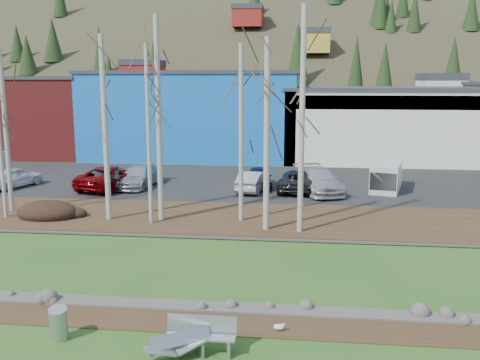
# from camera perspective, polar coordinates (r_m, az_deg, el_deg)

# --- Properties ---
(ground) EXTENTS (200.00, 200.00, 0.00)m
(ground) POSITION_cam_1_polar(r_m,az_deg,el_deg) (15.99, -10.79, -17.60)
(ground) COLOR #2C541D
(ground) RESTS_ON ground
(dirt_strip) EXTENTS (80.00, 1.80, 0.03)m
(dirt_strip) POSITION_cam_1_polar(r_m,az_deg,el_deg) (17.79, -8.74, -14.44)
(dirt_strip) COLOR #382616
(dirt_strip) RESTS_ON ground
(near_bank_rocks) EXTENTS (80.00, 0.80, 0.50)m
(near_bank_rocks) POSITION_cam_1_polar(r_m,az_deg,el_deg) (18.67, -7.92, -13.21)
(near_bank_rocks) COLOR #47423D
(near_bank_rocks) RESTS_ON ground
(river) EXTENTS (80.00, 8.00, 0.90)m
(river) POSITION_cam_1_polar(r_m,az_deg,el_deg) (22.38, -5.31, -9.02)
(river) COLOR black
(river) RESTS_ON ground
(far_bank_rocks) EXTENTS (80.00, 0.80, 0.46)m
(far_bank_rocks) POSITION_cam_1_polar(r_m,az_deg,el_deg) (26.20, -3.48, -6.03)
(far_bank_rocks) COLOR #47423D
(far_bank_rocks) RESTS_ON ground
(far_bank) EXTENTS (80.00, 7.00, 0.15)m
(far_bank) POSITION_cam_1_polar(r_m,az_deg,el_deg) (29.22, -2.40, -4.10)
(far_bank) COLOR #382616
(far_bank) RESTS_ON ground
(parking_lot) EXTENTS (80.00, 14.00, 0.14)m
(parking_lot) POSITION_cam_1_polar(r_m,az_deg,el_deg) (39.37, -0.06, -0.23)
(parking_lot) COLOR black
(parking_lot) RESTS_ON ground
(building_brick) EXTENTS (16.32, 12.24, 7.80)m
(building_brick) POSITION_cam_1_polar(r_m,az_deg,el_deg) (59.72, -22.09, 6.44)
(building_brick) COLOR maroon
(building_brick) RESTS_ON ground
(building_blue) EXTENTS (20.40, 12.24, 8.30)m
(building_blue) POSITION_cam_1_polar(r_m,az_deg,el_deg) (53.54, -4.78, 7.05)
(building_blue) COLOR blue
(building_blue) RESTS_ON ground
(building_white) EXTENTS (18.36, 12.24, 6.80)m
(building_white) POSITION_cam_1_polar(r_m,az_deg,el_deg) (53.10, 14.76, 5.90)
(building_white) COLOR white
(building_white) RESTS_ON ground
(hillside) EXTENTS (160.00, 72.00, 35.00)m
(hillside) POSITION_cam_1_polar(r_m,az_deg,el_deg) (98.02, 4.03, 16.51)
(hillside) COLOR #35301F
(hillside) RESTS_ON ground
(bench_intact) EXTENTS (1.98, 0.61, 0.99)m
(bench_intact) POSITION_cam_1_polar(r_m,az_deg,el_deg) (15.61, -4.18, -16.14)
(bench_intact) COLOR #9FA2A3
(bench_intact) RESTS_ON ground
(bench_damaged) EXTENTS (1.71, 1.31, 0.74)m
(bench_damaged) POSITION_cam_1_polar(r_m,az_deg,el_deg) (15.31, -6.75, -17.26)
(bench_damaged) COLOR #9FA2A3
(bench_damaged) RESTS_ON ground
(litter_bin) EXTENTS (0.64, 0.64, 0.89)m
(litter_bin) POSITION_cam_1_polar(r_m,az_deg,el_deg) (17.06, -18.78, -14.45)
(litter_bin) COLOR #9FA2A3
(litter_bin) RESTS_ON ground
(seagull) EXTENTS (0.38, 0.18, 0.27)m
(seagull) POSITION_cam_1_polar(r_m,az_deg,el_deg) (16.83, 4.20, -15.35)
(seagull) COLOR gold
(seagull) RESTS_ON ground
(dirt_mound) EXTENTS (3.35, 2.37, 0.66)m
(dirt_mound) POSITION_cam_1_polar(r_m,az_deg,el_deg) (30.98, -19.83, -3.11)
(dirt_mound) COLOR black
(dirt_mound) RESTS_ON far_bank
(birch_0) EXTENTS (0.25, 0.25, 9.06)m
(birch_0) POSITION_cam_1_polar(r_m,az_deg,el_deg) (32.59, -23.71, 4.78)
(birch_0) COLOR beige
(birch_0) RESTS_ON far_bank
(birch_2) EXTENTS (0.29, 0.29, 9.65)m
(birch_2) POSITION_cam_1_polar(r_m,az_deg,el_deg) (28.82, -14.19, 5.29)
(birch_2) COLOR beige
(birch_2) RESTS_ON far_bank
(birch_3) EXTENTS (0.20, 0.20, 9.14)m
(birch_3) POSITION_cam_1_polar(r_m,az_deg,el_deg) (27.58, -9.73, 4.69)
(birch_3) COLOR beige
(birch_3) RESTS_ON far_bank
(birch_4) EXTENTS (0.28, 0.28, 10.60)m
(birch_4) POSITION_cam_1_polar(r_m,az_deg,el_deg) (28.14, -8.67, 6.33)
(birch_4) COLOR beige
(birch_4) RESTS_ON far_bank
(birch_5) EXTENTS (0.24, 0.24, 9.18)m
(birch_5) POSITION_cam_1_polar(r_m,az_deg,el_deg) (27.69, 0.11, 4.91)
(birch_5) COLOR beige
(birch_5) RESTS_ON far_bank
(birch_6) EXTENTS (0.30, 0.30, 9.36)m
(birch_6) POSITION_cam_1_polar(r_m,az_deg,el_deg) (26.01, 2.87, 4.71)
(birch_6) COLOR beige
(birch_6) RESTS_ON far_bank
(birch_7) EXTENTS (0.27, 0.27, 10.79)m
(birch_7) POSITION_cam_1_polar(r_m,az_deg,el_deg) (25.69, 6.63, 6.18)
(birch_7) COLOR beige
(birch_7) RESTS_ON far_bank
(car_0) EXTENTS (2.86, 4.57, 1.45)m
(car_0) POSITION_cam_1_polar(r_m,az_deg,el_deg) (40.24, -23.01, 0.30)
(car_0) COLOR white
(car_0) RESTS_ON parking_lot
(car_1) EXTENTS (3.02, 4.82, 1.50)m
(car_1) POSITION_cam_1_polar(r_m,az_deg,el_deg) (38.08, -13.96, 0.33)
(car_1) COLOR black
(car_1) RESTS_ON parking_lot
(car_2) EXTENTS (4.01, 6.13, 1.57)m
(car_2) POSITION_cam_1_polar(r_m,az_deg,el_deg) (37.63, -13.56, 0.28)
(car_2) COLOR maroon
(car_2) RESTS_ON parking_lot
(car_3) EXTENTS (2.43, 5.17, 1.46)m
(car_3) POSITION_cam_1_polar(r_m,az_deg,el_deg) (37.89, -10.78, 0.38)
(car_3) COLOR #A6ABAE
(car_3) RESTS_ON parking_lot
(car_4) EXTENTS (2.07, 4.15, 1.36)m
(car_4) POSITION_cam_1_polar(r_m,az_deg,el_deg) (37.28, 2.09, 0.32)
(car_4) COLOR #0D1342
(car_4) RESTS_ON parking_lot
(car_5) EXTENTS (2.08, 4.34, 1.37)m
(car_5) POSITION_cam_1_polar(r_m,az_deg,el_deg) (35.77, 1.38, -0.11)
(car_5) COLOR silver
(car_5) RESTS_ON parking_lot
(car_6) EXTENTS (2.74, 5.23, 1.40)m
(car_6) POSITION_cam_1_polar(r_m,az_deg,el_deg) (36.11, 6.17, -0.04)
(car_6) COLOR #232325
(car_6) RESTS_ON parking_lot
(car_7) EXTENTS (3.74, 5.97, 1.61)m
(car_7) POSITION_cam_1_polar(r_m,az_deg,el_deg) (35.68, 8.33, -0.05)
(car_7) COLOR #B9B8BA
(car_7) RESTS_ON parking_lot
(van_white) EXTENTS (2.75, 4.54, 1.86)m
(van_white) POSITION_cam_1_polar(r_m,az_deg,el_deg) (37.30, 15.32, 0.33)
(van_white) COLOR white
(van_white) RESTS_ON parking_lot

